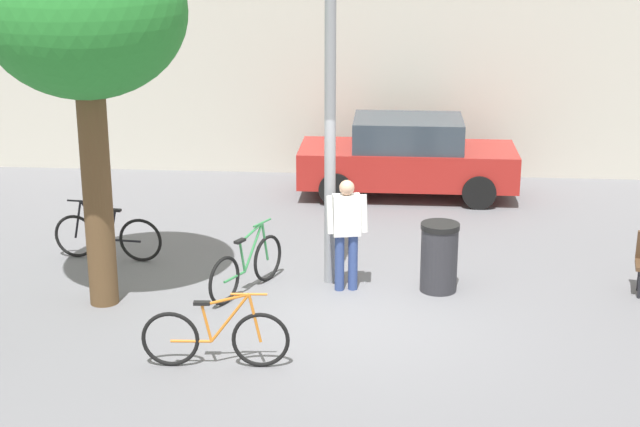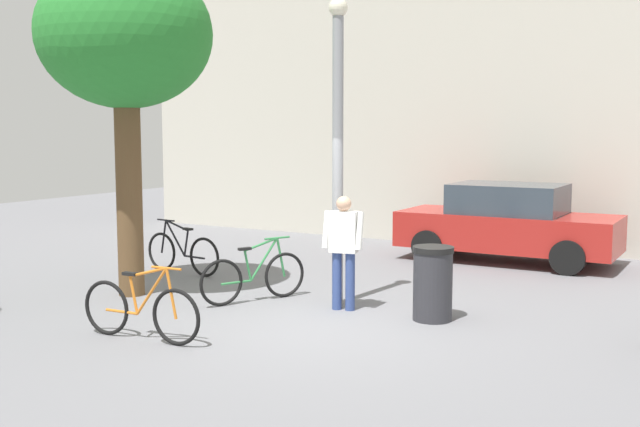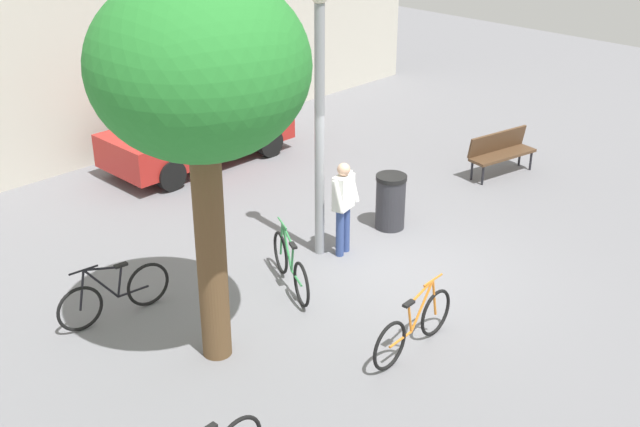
{
  "view_description": "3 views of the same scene",
  "coord_description": "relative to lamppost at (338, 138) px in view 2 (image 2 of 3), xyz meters",
  "views": [
    {
      "loc": [
        0.55,
        -12.32,
        5.26
      ],
      "look_at": [
        -0.46,
        0.43,
        1.35
      ],
      "focal_mm": 54.49,
      "sensor_mm": 36.0,
      "label": 1
    },
    {
      "loc": [
        5.05,
        -8.68,
        2.65
      ],
      "look_at": [
        -0.54,
        1.06,
        1.39
      ],
      "focal_mm": 43.09,
      "sensor_mm": 36.0,
      "label": 2
    },
    {
      "loc": [
        -9.18,
        -7.31,
        6.53
      ],
      "look_at": [
        -0.8,
        0.92,
        1.02
      ],
      "focal_mm": 45.06,
      "sensor_mm": 36.0,
      "label": 3
    }
  ],
  "objects": [
    {
      "name": "parked_car_red",
      "position": [
        1.18,
        4.87,
        -1.72
      ],
      "size": [
        4.2,
        1.83,
        1.55
      ],
      "color": "#AD231E",
      "rests_on": "ground_plane"
    },
    {
      "name": "lamppost",
      "position": [
        0.0,
        0.0,
        0.0
      ],
      "size": [
        0.28,
        0.28,
        4.52
      ],
      "color": "gray",
      "rests_on": "ground_plane"
    },
    {
      "name": "bicycle_orange",
      "position": [
        -1.17,
        -2.99,
        -2.11
      ],
      "size": [
        1.81,
        0.15,
        0.97
      ],
      "color": "black",
      "rests_on": "ground_plane"
    },
    {
      "name": "ground_plane",
      "position": [
        0.39,
        -1.34,
        -2.49
      ],
      "size": [
        36.0,
        36.0,
        0.0
      ],
      "primitive_type": "plane",
      "color": "slate"
    },
    {
      "name": "plaza_tree",
      "position": [
        -3.14,
        -1.09,
        1.52
      ],
      "size": [
        2.69,
        2.69,
        5.23
      ],
      "color": "brown",
      "rests_on": "ground_plane"
    },
    {
      "name": "person_by_lamppost",
      "position": [
        0.26,
        -0.31,
        -1.53
      ],
      "size": [
        0.63,
        0.38,
        1.67
      ],
      "color": "#334784",
      "rests_on": "ground_plane"
    },
    {
      "name": "bicycle_black",
      "position": [
        -3.62,
        0.72,
        -2.11
      ],
      "size": [
        1.81,
        0.24,
        0.97
      ],
      "color": "black",
      "rests_on": "ground_plane"
    },
    {
      "name": "bicycle_green",
      "position": [
        -1.17,
        -0.51,
        -2.11
      ],
      "size": [
        0.85,
        1.65,
        0.97
      ],
      "color": "black",
      "rests_on": "ground_plane"
    },
    {
      "name": "building_facade",
      "position": [
        0.39,
        7.43,
        1.45
      ],
      "size": [
        18.9,
        2.0,
        7.89
      ],
      "primitive_type": "cube",
      "color": "beige",
      "rests_on": "ground_plane"
    },
    {
      "name": "trash_bin",
      "position": [
        1.62,
        -0.22,
        -1.97
      ],
      "size": [
        0.57,
        0.57,
        1.03
      ],
      "color": "#2D2D33",
      "rests_on": "ground_plane"
    }
  ]
}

